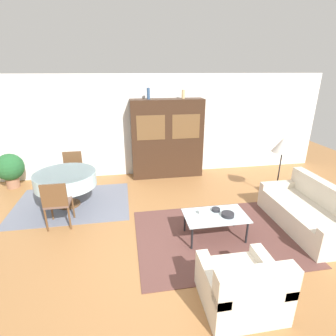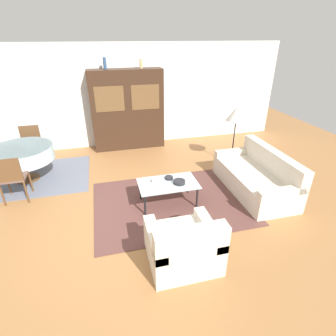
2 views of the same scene
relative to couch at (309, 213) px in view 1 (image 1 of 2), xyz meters
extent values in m
plane|color=#9E6B3D|center=(-2.70, -0.35, -0.29)|extent=(14.00, 14.00, 0.00)
cube|color=white|center=(-2.70, 3.28, 1.06)|extent=(10.00, 0.06, 2.70)
cube|color=brown|center=(-1.79, -0.02, -0.29)|extent=(2.84, 2.14, 0.01)
cube|color=slate|center=(-4.54, 1.68, -0.29)|extent=(2.45, 1.80, 0.01)
cube|color=beige|center=(-0.06, 0.00, -0.08)|extent=(0.92, 1.91, 0.42)
cube|color=beige|center=(0.30, 0.00, 0.34)|extent=(0.20, 1.91, 0.41)
cube|color=beige|center=(-0.06, 0.87, 0.19)|extent=(0.92, 0.16, 0.12)
cube|color=beige|center=(-2.00, -1.42, -0.08)|extent=(0.93, 0.86, 0.42)
cube|color=beige|center=(-2.00, -1.75, 0.32)|extent=(0.93, 0.20, 0.39)
cube|color=beige|center=(-2.39, -1.42, 0.18)|extent=(0.16, 0.86, 0.12)
cube|color=beige|center=(-1.62, -1.42, 0.18)|extent=(0.16, 0.86, 0.12)
cylinder|color=black|center=(-2.33, -0.29, -0.08)|extent=(0.04, 0.04, 0.41)
cylinder|color=black|center=(-1.37, -0.29, -0.08)|extent=(0.04, 0.04, 0.41)
cylinder|color=black|center=(-2.33, 0.23, -0.08)|extent=(0.04, 0.04, 0.41)
cylinder|color=black|center=(-1.37, 0.23, -0.08)|extent=(0.04, 0.04, 0.41)
cube|color=silver|center=(-1.85, -0.03, 0.14)|extent=(1.08, 0.64, 0.02)
cube|color=#382316|center=(-2.19, 3.00, 0.75)|extent=(1.90, 0.47, 2.09)
cube|color=brown|center=(-2.65, 2.76, 1.12)|extent=(0.72, 0.01, 0.63)
cube|color=brown|center=(-1.73, 2.76, 1.12)|extent=(0.72, 0.01, 0.63)
cylinder|color=brown|center=(-4.60, 1.62, -0.27)|extent=(0.48, 0.48, 0.03)
cylinder|color=brown|center=(-4.60, 1.62, -0.06)|extent=(0.14, 0.14, 0.46)
cylinder|color=silver|center=(-4.60, 1.62, 0.32)|extent=(1.27, 1.27, 0.30)
cylinder|color=silver|center=(-4.60, 1.62, 0.46)|extent=(1.28, 1.28, 0.03)
cylinder|color=brown|center=(-4.80, 1.05, -0.06)|extent=(0.04, 0.04, 0.45)
cylinder|color=brown|center=(-4.40, 1.05, -0.06)|extent=(0.04, 0.04, 0.45)
cylinder|color=brown|center=(-4.80, 0.65, -0.06)|extent=(0.04, 0.04, 0.45)
cylinder|color=brown|center=(-4.40, 0.65, -0.06)|extent=(0.04, 0.04, 0.45)
cube|color=brown|center=(-4.60, 0.85, 0.18)|extent=(0.44, 0.44, 0.04)
cube|color=brown|center=(-4.60, 0.65, 0.42)|extent=(0.44, 0.04, 0.43)
cylinder|color=brown|center=(-4.40, 2.19, -0.06)|extent=(0.04, 0.04, 0.45)
cylinder|color=brown|center=(-4.80, 2.19, -0.06)|extent=(0.04, 0.04, 0.45)
cylinder|color=brown|center=(-4.40, 2.60, -0.06)|extent=(0.04, 0.04, 0.45)
cylinder|color=brown|center=(-4.80, 2.60, -0.06)|extent=(0.04, 0.04, 0.45)
cube|color=brown|center=(-4.60, 2.39, 0.18)|extent=(0.44, 0.44, 0.04)
cube|color=brown|center=(-4.60, 2.59, 0.42)|extent=(0.44, 0.04, 0.43)
cylinder|color=black|center=(0.10, 1.27, -0.28)|extent=(0.28, 0.28, 0.02)
cylinder|color=black|center=(0.10, 1.27, 0.28)|extent=(0.03, 0.03, 1.09)
cone|color=beige|center=(0.10, 1.27, 0.96)|extent=(0.46, 0.46, 0.33)
cylinder|color=white|center=(-2.09, 0.05, 0.19)|extent=(0.09, 0.09, 0.08)
cylinder|color=#232328|center=(-1.65, -0.09, 0.18)|extent=(0.22, 0.22, 0.06)
cylinder|color=#232328|center=(-1.79, 0.11, 0.17)|extent=(0.15, 0.15, 0.05)
cylinder|color=#33517A|center=(-2.66, 3.00, 1.94)|extent=(0.08, 0.08, 0.28)
cylinder|color=tan|center=(-1.77, 3.00, 1.91)|extent=(0.08, 0.08, 0.22)
cylinder|color=#93664C|center=(-6.15, 2.84, -0.16)|extent=(0.30, 0.30, 0.26)
sphere|color=#235B2D|center=(-6.15, 2.84, 0.25)|extent=(0.66, 0.66, 0.66)
camera|label=1|loc=(-3.31, -3.76, 2.50)|focal=28.00mm
camera|label=2|loc=(-2.87, -4.02, 2.55)|focal=28.00mm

